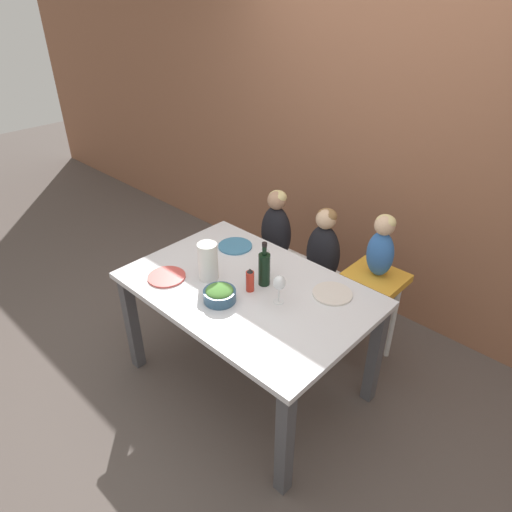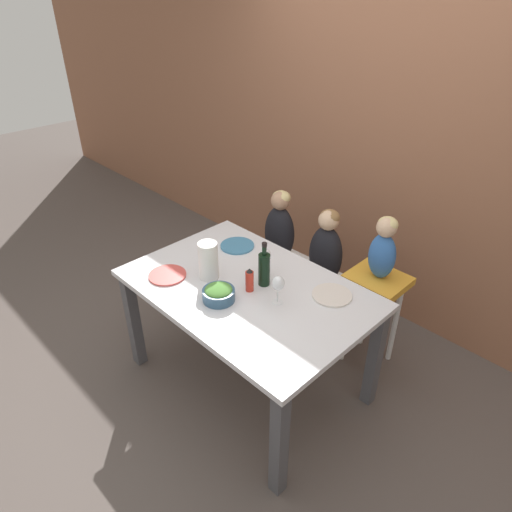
{
  "view_description": "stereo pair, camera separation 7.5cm",
  "coord_description": "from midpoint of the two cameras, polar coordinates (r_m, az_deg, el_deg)",
  "views": [
    {
      "loc": [
        1.54,
        -1.55,
        2.32
      ],
      "look_at": [
        0.0,
        0.07,
        0.95
      ],
      "focal_mm": 32.0,
      "sensor_mm": 36.0,
      "label": 1
    },
    {
      "loc": [
        1.59,
        -1.5,
        2.32
      ],
      "look_at": [
        0.0,
        0.07,
        0.95
      ],
      "focal_mm": 32.0,
      "sensor_mm": 36.0,
      "label": 2
    }
  ],
  "objects": [
    {
      "name": "wine_glass_far",
      "position": [
        2.73,
        1.95,
        -0.05
      ],
      "size": [
        0.07,
        0.07,
        0.17
      ],
      "color": "white",
      "rests_on": "dining_table"
    },
    {
      "name": "wall_back",
      "position": [
        3.43,
        16.69,
        13.83
      ],
      "size": [
        10.0,
        0.06,
        2.7
      ],
      "color": "#8E5B42",
      "rests_on": "ground_plane"
    },
    {
      "name": "dinner_plate_back_right",
      "position": [
        2.65,
        10.28,
        -4.84
      ],
      "size": [
        0.23,
        0.23,
        0.01
      ],
      "color": "silver",
      "rests_on": "dining_table"
    },
    {
      "name": "person_child_center",
      "position": [
        3.17,
        9.43,
        0.9
      ],
      "size": [
        0.25,
        0.18,
        0.56
      ],
      "color": "black",
      "rests_on": "chair_far_center"
    },
    {
      "name": "wine_bottle",
      "position": [
        2.64,
        1.84,
        -1.54
      ],
      "size": [
        0.07,
        0.07,
        0.28
      ],
      "color": "black",
      "rests_on": "dining_table"
    },
    {
      "name": "salad_bowl_large",
      "position": [
        2.56,
        -3.86,
        -4.67
      ],
      "size": [
        0.18,
        0.18,
        0.09
      ],
      "color": "#335675",
      "rests_on": "dining_table"
    },
    {
      "name": "wine_glass_near",
      "position": [
        2.49,
        3.63,
        -3.51
      ],
      "size": [
        0.07,
        0.07,
        0.17
      ],
      "color": "white",
      "rests_on": "dining_table"
    },
    {
      "name": "ground_plane",
      "position": [
        3.19,
        -0.26,
        -15.14
      ],
      "size": [
        14.0,
        14.0,
        0.0
      ],
      "primitive_type": "plane",
      "color": "#564C47"
    },
    {
      "name": "chair_right_highchair",
      "position": [
        3.09,
        15.33,
        -4.92
      ],
      "size": [
        0.36,
        0.31,
        0.7
      ],
      "color": "silver",
      "rests_on": "ground_plane"
    },
    {
      "name": "dining_table",
      "position": [
        2.74,
        -0.29,
        -5.63
      ],
      "size": [
        1.44,
        0.96,
        0.77
      ],
      "color": "silver",
      "rests_on": "ground_plane"
    },
    {
      "name": "condiment_bottle_hot_sauce",
      "position": [
        2.61,
        0.01,
        -3.02
      ],
      "size": [
        0.05,
        0.05,
        0.15
      ],
      "color": "red",
      "rests_on": "dining_table"
    },
    {
      "name": "person_baby_right",
      "position": [
        2.89,
        16.38,
        1.12
      ],
      "size": [
        0.18,
        0.13,
        0.42
      ],
      "color": "#3366B2",
      "rests_on": "chair_right_highchair"
    },
    {
      "name": "chair_far_left",
      "position": [
        3.57,
        3.42,
        -1.31
      ],
      "size": [
        0.42,
        0.37,
        0.46
      ],
      "color": "silver",
      "rests_on": "ground_plane"
    },
    {
      "name": "person_child_left",
      "position": [
        3.4,
        3.61,
        3.56
      ],
      "size": [
        0.25,
        0.18,
        0.56
      ],
      "color": "black",
      "rests_on": "chair_far_left"
    },
    {
      "name": "dinner_plate_back_left",
      "position": [
        3.07,
        -1.66,
        1.3
      ],
      "size": [
        0.23,
        0.23,
        0.01
      ],
      "color": "teal",
      "rests_on": "dining_table"
    },
    {
      "name": "paper_towel_roll",
      "position": [
        2.71,
        -5.18,
        -0.58
      ],
      "size": [
        0.12,
        0.12,
        0.24
      ],
      "color": "white",
      "rests_on": "dining_table"
    },
    {
      "name": "dinner_plate_front_left",
      "position": [
        2.82,
        -10.27,
        -2.37
      ],
      "size": [
        0.23,
        0.23,
        0.01
      ],
      "color": "#D14C47",
      "rests_on": "dining_table"
    },
    {
      "name": "chair_far_center",
      "position": [
        3.35,
        8.92,
        -4.17
      ],
      "size": [
        0.42,
        0.37,
        0.46
      ],
      "color": "silver",
      "rests_on": "ground_plane"
    }
  ]
}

